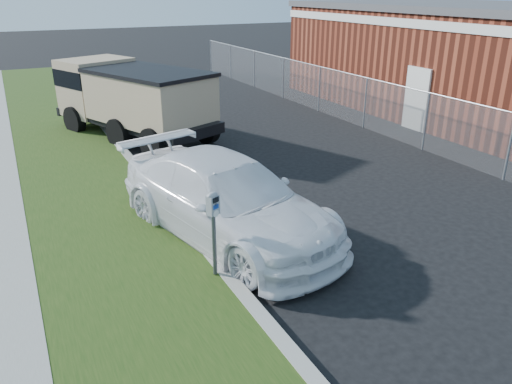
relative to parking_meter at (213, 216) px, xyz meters
name	(u,v)px	position (x,y,z in m)	size (l,w,h in m)	color
ground	(340,243)	(2.78, 0.17, -1.26)	(120.00, 120.00, 0.00)	black
streetside	(34,257)	(-2.79, 2.17, -1.19)	(6.12, 50.00, 0.15)	gray
chainlink_fence	(366,93)	(8.78, 7.17, 0.00)	(0.06, 30.06, 30.00)	slate
brick_building	(468,56)	(14.77, 8.17, 0.87)	(9.20, 14.20, 4.17)	maroon
parking_meter	(213,216)	(0.00, 0.00, 0.00)	(0.25, 0.21, 1.54)	#3F4247
white_wagon	(226,198)	(0.89, 1.58, -0.45)	(2.27, 5.58, 1.62)	white
dump_truck	(130,96)	(0.94, 9.78, 0.12)	(4.50, 6.64, 2.45)	black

